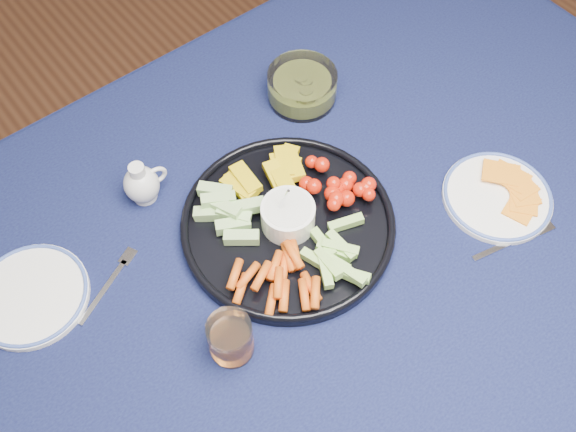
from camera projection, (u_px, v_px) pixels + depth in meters
dining_table at (294, 286)px, 1.12m from camera, size 1.67×1.07×0.75m
crudite_platter at (287, 222)px, 1.06m from camera, size 0.36×0.36×0.11m
creamer_pitcher at (142, 184)px, 1.08m from camera, size 0.08×0.06×0.08m
pickle_bowl at (302, 87)px, 1.21m from camera, size 0.13×0.13×0.06m
cheese_plate at (498, 195)px, 1.10m from camera, size 0.19×0.19×0.02m
juice_tumbler at (231, 339)px, 0.93m from camera, size 0.07×0.07×0.08m
fork_left at (112, 279)px, 1.02m from camera, size 0.14×0.08×0.00m
fork_right at (520, 238)px, 1.06m from camera, size 0.16×0.05×0.00m
side_plate_extra at (31, 295)px, 1.00m from camera, size 0.18×0.18×0.01m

